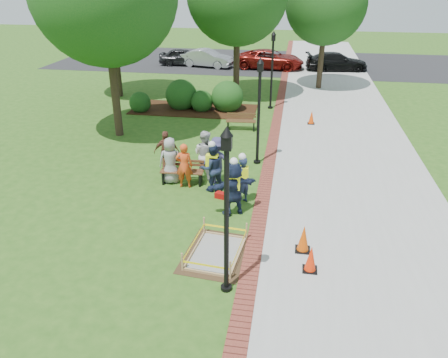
% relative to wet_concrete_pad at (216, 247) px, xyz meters
% --- Properties ---
extents(ground, '(100.00, 100.00, 0.00)m').
position_rel_wet_concrete_pad_xyz_m(ground, '(-0.74, 1.57, -0.23)').
color(ground, '#285116').
rests_on(ground, ground).
extents(sidewalk, '(6.00, 60.00, 0.02)m').
position_rel_wet_concrete_pad_xyz_m(sidewalk, '(4.26, 11.57, -0.22)').
color(sidewalk, '#9E9E99').
rests_on(sidewalk, ground).
extents(brick_edging, '(0.50, 60.00, 0.03)m').
position_rel_wet_concrete_pad_xyz_m(brick_edging, '(1.01, 11.57, -0.22)').
color(brick_edging, maroon).
rests_on(brick_edging, ground).
extents(mulch_bed, '(7.00, 3.00, 0.05)m').
position_rel_wet_concrete_pad_xyz_m(mulch_bed, '(-3.74, 13.57, -0.21)').
color(mulch_bed, '#381E0F').
rests_on(mulch_bed, ground).
extents(parking_lot, '(36.00, 12.00, 0.01)m').
position_rel_wet_concrete_pad_xyz_m(parking_lot, '(-0.74, 28.57, -0.23)').
color(parking_lot, black).
rests_on(parking_lot, ground).
extents(wet_concrete_pad, '(1.92, 2.46, 0.55)m').
position_rel_wet_concrete_pad_xyz_m(wet_concrete_pad, '(0.00, 0.00, 0.00)').
color(wet_concrete_pad, '#47331E').
rests_on(wet_concrete_pad, ground).
extents(bench_near, '(1.60, 0.61, 0.85)m').
position_rel_wet_concrete_pad_xyz_m(bench_near, '(-2.05, 4.25, 0.04)').
color(bench_near, brown).
rests_on(bench_near, ground).
extents(bench_far, '(1.50, 0.60, 0.79)m').
position_rel_wet_concrete_pad_xyz_m(bench_far, '(-0.67, 10.59, 0.02)').
color(bench_far, '#50331B').
rests_on(bench_far, ground).
extents(cone_front, '(0.39, 0.39, 0.76)m').
position_rel_wet_concrete_pad_xyz_m(cone_front, '(2.57, -0.33, 0.13)').
color(cone_front, black).
rests_on(cone_front, ground).
extents(cone_back, '(0.42, 0.42, 0.83)m').
position_rel_wet_concrete_pad_xyz_m(cone_back, '(2.38, 0.55, 0.16)').
color(cone_back, black).
rests_on(cone_back, ground).
extents(cone_far, '(0.36, 0.36, 0.71)m').
position_rel_wet_concrete_pad_xyz_m(cone_far, '(2.79, 12.05, 0.11)').
color(cone_far, black).
rests_on(cone_far, ground).
extents(toolbox, '(0.46, 0.32, 0.21)m').
position_rel_wet_concrete_pad_xyz_m(toolbox, '(-0.42, 3.30, -0.13)').
color(toolbox, '#970D0B').
rests_on(toolbox, ground).
extents(lamp_near, '(0.28, 0.28, 4.26)m').
position_rel_wet_concrete_pad_xyz_m(lamp_near, '(0.51, -1.43, 2.25)').
color(lamp_near, black).
rests_on(lamp_near, ground).
extents(lamp_mid, '(0.28, 0.28, 4.26)m').
position_rel_wet_concrete_pad_xyz_m(lamp_mid, '(0.51, 6.57, 2.25)').
color(lamp_mid, black).
rests_on(lamp_mid, ground).
extents(lamp_far, '(0.28, 0.28, 4.26)m').
position_rel_wet_concrete_pad_xyz_m(lamp_far, '(0.51, 14.57, 2.25)').
color(lamp_far, black).
rests_on(lamp_far, ground).
extents(tree_right, '(5.07, 5.07, 7.83)m').
position_rel_wet_concrete_pad_xyz_m(tree_right, '(3.39, 19.90, 5.05)').
color(tree_right, '#3D2D1E').
rests_on(tree_right, ground).
extents(tree_far, '(5.51, 5.51, 8.31)m').
position_rel_wet_concrete_pad_xyz_m(tree_far, '(-9.00, 15.77, 5.31)').
color(tree_far, '#3D2D1E').
rests_on(tree_far, ground).
extents(shrub_a, '(1.20, 1.20, 1.20)m').
position_rel_wet_concrete_pad_xyz_m(shrub_a, '(-6.63, 12.77, -0.23)').
color(shrub_a, '#124115').
rests_on(shrub_a, ground).
extents(shrub_b, '(1.78, 1.78, 1.78)m').
position_rel_wet_concrete_pad_xyz_m(shrub_b, '(-4.52, 13.77, -0.23)').
color(shrub_b, '#124115').
rests_on(shrub_b, ground).
extents(shrub_c, '(1.25, 1.25, 1.25)m').
position_rel_wet_concrete_pad_xyz_m(shrub_c, '(-3.26, 13.46, -0.23)').
color(shrub_c, '#124115').
rests_on(shrub_c, ground).
extents(shrub_d, '(1.80, 1.80, 1.80)m').
position_rel_wet_concrete_pad_xyz_m(shrub_d, '(-1.86, 13.78, -0.23)').
color(shrub_d, '#124115').
rests_on(shrub_d, ground).
extents(shrub_e, '(1.07, 1.07, 1.07)m').
position_rel_wet_concrete_pad_xyz_m(shrub_e, '(-3.70, 14.18, -0.23)').
color(shrub_e, '#124115').
rests_on(shrub_e, ground).
extents(casual_person_a, '(0.61, 0.45, 1.74)m').
position_rel_wet_concrete_pad_xyz_m(casual_person_a, '(-2.47, 4.26, 0.64)').
color(casual_person_a, gray).
rests_on(casual_person_a, ground).
extents(casual_person_b, '(0.57, 0.40, 1.68)m').
position_rel_wet_concrete_pad_xyz_m(casual_person_b, '(-1.88, 3.96, 0.61)').
color(casual_person_b, '#E7491B').
rests_on(casual_person_b, ground).
extents(casual_person_c, '(0.70, 0.60, 1.86)m').
position_rel_wet_concrete_pad_xyz_m(casual_person_c, '(-1.31, 4.89, 0.70)').
color(casual_person_c, silver).
rests_on(casual_person_c, ground).
extents(casual_person_d, '(0.59, 0.45, 1.66)m').
position_rel_wet_concrete_pad_xyz_m(casual_person_d, '(-2.88, 5.16, 0.60)').
color(casual_person_d, brown).
rests_on(casual_person_d, ground).
extents(casual_person_e, '(0.62, 0.44, 1.80)m').
position_rel_wet_concrete_pad_xyz_m(casual_person_e, '(-0.75, 4.48, 0.66)').
color(casual_person_e, '#36345B').
rests_on(casual_person_e, ground).
extents(hivis_worker_a, '(0.69, 0.62, 1.97)m').
position_rel_wet_concrete_pad_xyz_m(hivis_worker_a, '(0.15, 2.31, 0.74)').
color(hivis_worker_a, '#1B2948').
rests_on(hivis_worker_a, ground).
extents(hivis_worker_b, '(0.61, 0.62, 1.81)m').
position_rel_wet_concrete_pad_xyz_m(hivis_worker_b, '(0.31, 3.12, 0.67)').
color(hivis_worker_b, '#162039').
rests_on(hivis_worker_b, ground).
extents(hivis_worker_c, '(0.66, 0.58, 1.88)m').
position_rel_wet_concrete_pad_xyz_m(hivis_worker_c, '(-0.84, 3.87, 0.70)').
color(hivis_worker_c, '#1B2E48').
rests_on(hivis_worker_c, ground).
extents(parked_car_a, '(2.11, 4.60, 1.48)m').
position_rel_wet_concrete_pad_xyz_m(parked_car_a, '(-7.47, 26.02, -0.23)').
color(parked_car_a, black).
rests_on(parked_car_a, ground).
extents(parked_car_b, '(2.96, 4.98, 1.52)m').
position_rel_wet_concrete_pad_xyz_m(parked_car_b, '(-5.41, 25.66, -0.23)').
color(parked_car_b, '#98999D').
rests_on(parked_car_b, ground).
extents(parked_car_c, '(2.51, 5.10, 1.62)m').
position_rel_wet_concrete_pad_xyz_m(parked_car_c, '(-0.29, 25.82, -0.23)').
color(parked_car_c, maroon).
rests_on(parked_car_c, ground).
extents(parked_car_d, '(2.63, 4.85, 1.51)m').
position_rel_wet_concrete_pad_xyz_m(parked_car_d, '(4.92, 25.94, -0.23)').
color(parked_car_d, black).
rests_on(parked_car_d, ground).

